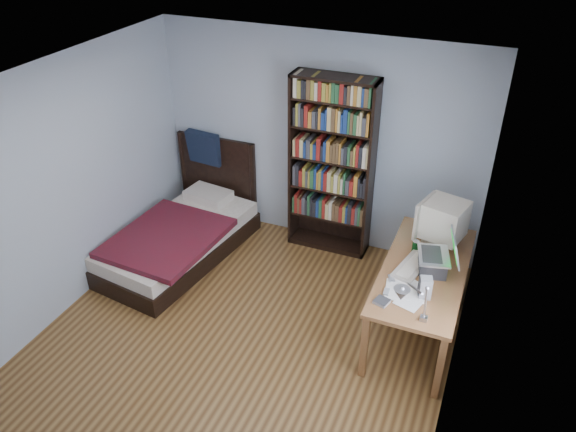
% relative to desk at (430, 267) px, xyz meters
% --- Properties ---
extents(room, '(4.20, 4.24, 2.50)m').
position_rel_desk_xyz_m(room, '(-1.48, -1.36, 0.83)').
color(room, '#553519').
rests_on(room, ground).
extents(desk, '(0.75, 1.69, 0.73)m').
position_rel_desk_xyz_m(desk, '(0.00, 0.00, 0.00)').
color(desk, brown).
rests_on(desk, floor).
extents(crt_monitor, '(0.49, 0.46, 0.46)m').
position_rel_desk_xyz_m(crt_monitor, '(0.04, 0.01, 0.57)').
color(crt_monitor, beige).
rests_on(crt_monitor, desk).
extents(laptop, '(0.43, 0.42, 0.44)m').
position_rel_desk_xyz_m(laptop, '(0.08, -0.49, 0.43)').
color(laptop, '#2D2D30').
rests_on(laptop, desk).
extents(desk_lamp, '(0.24, 0.52, 0.62)m').
position_rel_desk_xyz_m(desk_lamp, '(0.00, -1.56, 0.81)').
color(desk_lamp, '#99999E').
rests_on(desk_lamp, desk).
extents(keyboard, '(0.31, 0.53, 0.05)m').
position_rel_desk_xyz_m(keyboard, '(-0.11, -0.51, 0.33)').
color(keyboard, '#B5A897').
rests_on(keyboard, desk).
extents(speaker, '(0.12, 0.12, 0.20)m').
position_rel_desk_xyz_m(speaker, '(0.07, -0.88, 0.41)').
color(speaker, gray).
rests_on(speaker, desk).
extents(soda_can, '(0.06, 0.06, 0.12)m').
position_rel_desk_xyz_m(soda_can, '(-0.14, -0.24, 0.37)').
color(soda_can, '#07370D').
rests_on(soda_can, desk).
extents(mouse, '(0.06, 0.11, 0.04)m').
position_rel_desk_xyz_m(mouse, '(0.00, -0.19, 0.33)').
color(mouse, silver).
rests_on(mouse, desk).
extents(phone_silver, '(0.09, 0.11, 0.02)m').
position_rel_desk_xyz_m(phone_silver, '(-0.25, -0.75, 0.32)').
color(phone_silver, silver).
rests_on(phone_silver, desk).
extents(phone_grey, '(0.05, 0.09, 0.02)m').
position_rel_desk_xyz_m(phone_grey, '(-0.25, -0.96, 0.32)').
color(phone_grey, gray).
rests_on(phone_grey, desk).
extents(external_drive, '(0.15, 0.15, 0.02)m').
position_rel_desk_xyz_m(external_drive, '(-0.25, -1.10, 0.32)').
color(external_drive, gray).
rests_on(external_drive, desk).
extents(bookshelf, '(0.94, 0.30, 2.09)m').
position_rel_desk_xyz_m(bookshelf, '(-1.28, 0.58, 0.63)').
color(bookshelf, black).
rests_on(bookshelf, floor).
extents(bed, '(1.25, 2.13, 1.16)m').
position_rel_desk_xyz_m(bed, '(-2.82, -0.23, -0.16)').
color(bed, black).
rests_on(bed, floor).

